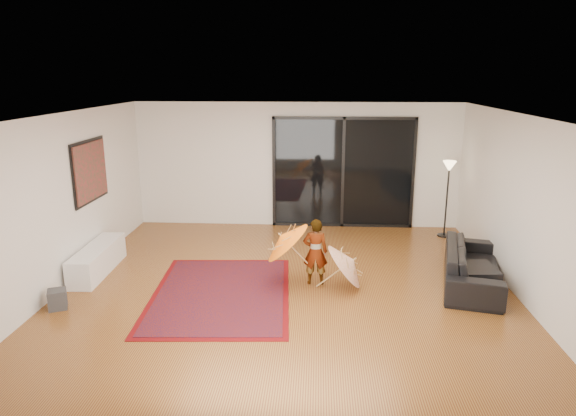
# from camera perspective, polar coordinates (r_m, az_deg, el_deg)

# --- Properties ---
(floor) EXTENTS (7.00, 7.00, 0.00)m
(floor) POSITION_cam_1_polar(r_m,az_deg,el_deg) (8.19, -0.11, -8.88)
(floor) COLOR olive
(floor) RESTS_ON ground
(ceiling) EXTENTS (7.00, 7.00, 0.00)m
(ceiling) POSITION_cam_1_polar(r_m,az_deg,el_deg) (7.53, -0.12, 10.30)
(ceiling) COLOR white
(ceiling) RESTS_ON wall_back
(wall_back) EXTENTS (7.00, 0.00, 7.00)m
(wall_back) POSITION_cam_1_polar(r_m,az_deg,el_deg) (11.17, 0.99, 4.78)
(wall_back) COLOR silver
(wall_back) RESTS_ON floor
(wall_front) EXTENTS (7.00, 0.00, 7.00)m
(wall_front) POSITION_cam_1_polar(r_m,az_deg,el_deg) (4.46, -2.94, -10.96)
(wall_front) COLOR silver
(wall_front) RESTS_ON floor
(wall_left) EXTENTS (0.00, 7.00, 7.00)m
(wall_left) POSITION_cam_1_polar(r_m,az_deg,el_deg) (8.69, -23.81, 0.62)
(wall_left) COLOR silver
(wall_left) RESTS_ON floor
(wall_right) EXTENTS (0.00, 7.00, 7.00)m
(wall_right) POSITION_cam_1_polar(r_m,az_deg,el_deg) (8.31, 24.73, -0.08)
(wall_right) COLOR silver
(wall_right) RESTS_ON floor
(sliding_door) EXTENTS (3.06, 0.07, 2.40)m
(sliding_door) POSITION_cam_1_polar(r_m,az_deg,el_deg) (11.17, 6.13, 3.91)
(sliding_door) COLOR black
(sliding_door) RESTS_ON wall_back
(painting) EXTENTS (0.04, 1.28, 1.08)m
(painting) POSITION_cam_1_polar(r_m,az_deg,el_deg) (9.50, -21.11, 3.85)
(painting) COLOR black
(painting) RESTS_ON wall_left
(media_console) EXTENTS (0.46, 1.65, 0.45)m
(media_console) POSITION_cam_1_polar(r_m,az_deg,el_deg) (9.31, -20.40, -5.39)
(media_console) COLOR white
(media_console) RESTS_ON floor
(speaker) EXTENTS (0.33, 0.33, 0.28)m
(speaker) POSITION_cam_1_polar(r_m,az_deg,el_deg) (8.18, -24.24, -9.23)
(speaker) COLOR #424244
(speaker) RESTS_ON floor
(persian_rug) EXTENTS (2.25, 3.02, 0.02)m
(persian_rug) POSITION_cam_1_polar(r_m,az_deg,el_deg) (8.05, -7.45, -9.39)
(persian_rug) COLOR #5C070A
(persian_rug) RESTS_ON floor
(sofa) EXTENTS (1.31, 2.27, 0.62)m
(sofa) POSITION_cam_1_polar(r_m,az_deg,el_deg) (8.74, 19.83, -6.04)
(sofa) COLOR black
(sofa) RESTS_ON floor
(ottoman) EXTENTS (0.70, 0.70, 0.37)m
(ottoman) POSITION_cam_1_polar(r_m,az_deg,el_deg) (8.59, 19.88, -7.31)
(ottoman) COLOR black
(ottoman) RESTS_ON floor
(floor_lamp) EXTENTS (0.27, 0.27, 1.58)m
(floor_lamp) POSITION_cam_1_polar(r_m,az_deg,el_deg) (10.88, 17.41, 3.27)
(floor_lamp) COLOR black
(floor_lamp) RESTS_ON floor
(child) EXTENTS (0.40, 0.27, 1.08)m
(child) POSITION_cam_1_polar(r_m,az_deg,el_deg) (8.18, 3.06, -4.87)
(child) COLOR #999999
(child) RESTS_ON floor
(parasol_orange) EXTENTS (0.73, 0.84, 0.87)m
(parasol_orange) POSITION_cam_1_polar(r_m,az_deg,el_deg) (8.09, -0.83, -3.62)
(parasol_orange) COLOR orange
(parasol_orange) RESTS_ON child
(parasol_white) EXTENTS (0.65, 0.80, 0.92)m
(parasol_white) POSITION_cam_1_polar(r_m,az_deg,el_deg) (8.07, 7.33, -5.52)
(parasol_white) COLOR silver
(parasol_white) RESTS_ON floor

